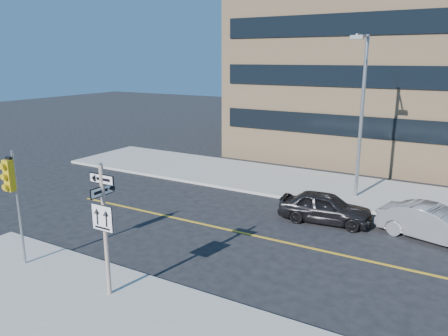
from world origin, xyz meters
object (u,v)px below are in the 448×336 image
Objects in this scene: sign_pole at (104,223)px; parked_car_a at (325,207)px; traffic_signal at (11,185)px; streetlight_a at (361,107)px; parked_car_b at (433,224)px.

sign_pole reaches higher than parked_car_a.
traffic_signal is 12.51m from parked_car_a.
traffic_signal is at bearing -120.80° from streetlight_a.
traffic_signal is 0.95× the size of parked_car_b.
streetlight_a is (-3.97, 3.58, 4.06)m from parked_car_b.
parked_car_b is at bearing 50.58° from sign_pole.
sign_pole is 1.01× the size of parked_car_a.
sign_pole reaches higher than parked_car_b.
parked_car_a is 0.95× the size of parked_car_b.
parked_car_a is (3.65, 9.47, -1.75)m from sign_pole.
parked_car_a is at bearing -95.27° from streetlight_a.
sign_pole is 0.51× the size of streetlight_a.
sign_pole is 4.05m from traffic_signal.
sign_pole is 10.30m from parked_car_a.
traffic_signal is at bearing 135.83° from parked_car_a.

